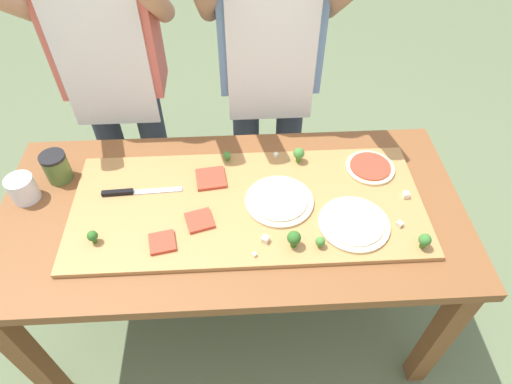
{
  "coord_description": "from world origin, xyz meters",
  "views": [
    {
      "loc": [
        0.03,
        -1.0,
        1.94
      ],
      "look_at": [
        0.09,
        0.04,
        0.8
      ],
      "focal_mm": 30.64,
      "sensor_mm": 36.0,
      "label": 1
    }
  ],
  "objects_px": {
    "cheese_crumble_d": "(406,195)",
    "pizza_slice_far_left": "(162,242)",
    "prep_table": "(233,226)",
    "pizza_whole_tomato_red": "(370,167)",
    "cook_left": "(112,66)",
    "pizza_slice_near_right": "(211,178)",
    "cheese_crumble_a": "(254,254)",
    "chefs_knife": "(131,192)",
    "sauce_jar": "(56,167)",
    "broccoli_floret_back_right": "(320,242)",
    "pizza_whole_white_garlic": "(354,223)",
    "cheese_crumble_c": "(276,155)",
    "broccoli_floret_front_left": "(227,156)",
    "pizza_whole_cheese_artichoke": "(279,200)",
    "broccoli_floret_center_right": "(299,154)",
    "broccoli_floret_back_left": "(93,236)",
    "cheese_crumble_e": "(265,239)",
    "pizza_slice_near_left": "(199,220)",
    "broccoli_floret_front_right": "(425,240)",
    "flour_cup": "(23,190)",
    "cook_right": "(269,61)",
    "broccoli_floret_front_mid": "(294,238)",
    "cheese_crumble_b": "(400,224)"
  },
  "relations": [
    {
      "from": "cook_left",
      "to": "cheese_crumble_d",
      "type": "bearing_deg",
      "value": -28.23
    },
    {
      "from": "pizza_whole_white_garlic",
      "to": "broccoli_floret_center_right",
      "type": "height_order",
      "value": "broccoli_floret_center_right"
    },
    {
      "from": "pizza_slice_near_left",
      "to": "cheese_crumble_a",
      "type": "distance_m",
      "value": 0.23
    },
    {
      "from": "broccoli_floret_back_right",
      "to": "pizza_whole_white_garlic",
      "type": "bearing_deg",
      "value": 32.34
    },
    {
      "from": "pizza_whole_tomato_red",
      "to": "cheese_crumble_e",
      "type": "xyz_separation_m",
      "value": [
        -0.41,
        -0.31,
        0.0
      ]
    },
    {
      "from": "cheese_crumble_a",
      "to": "flour_cup",
      "type": "distance_m",
      "value": 0.85
    },
    {
      "from": "broccoli_floret_center_right",
      "to": "broccoli_floret_back_left",
      "type": "xyz_separation_m",
      "value": [
        -0.7,
        -0.34,
        -0.01
      ]
    },
    {
      "from": "pizza_whole_white_garlic",
      "to": "cook_right",
      "type": "distance_m",
      "value": 0.76
    },
    {
      "from": "broccoli_floret_center_right",
      "to": "flour_cup",
      "type": "distance_m",
      "value": 0.99
    },
    {
      "from": "broccoli_floret_front_left",
      "to": "flour_cup",
      "type": "xyz_separation_m",
      "value": [
        -0.72,
        -0.14,
        0.0
      ]
    },
    {
      "from": "pizza_slice_far_left",
      "to": "cheese_crumble_a",
      "type": "relative_size",
      "value": 6.77
    },
    {
      "from": "pizza_slice_near_right",
      "to": "cheese_crumble_b",
      "type": "height_order",
      "value": "cheese_crumble_b"
    },
    {
      "from": "chefs_knife",
      "to": "broccoli_floret_front_right",
      "type": "height_order",
      "value": "broccoli_floret_front_right"
    },
    {
      "from": "chefs_knife",
      "to": "cheese_crumble_a",
      "type": "height_order",
      "value": "chefs_knife"
    },
    {
      "from": "prep_table",
      "to": "pizza_slice_near_left",
      "type": "distance_m",
      "value": 0.18
    },
    {
      "from": "pizza_whole_white_garlic",
      "to": "cheese_crumble_a",
      "type": "height_order",
      "value": "pizza_whole_white_garlic"
    },
    {
      "from": "broccoli_floret_front_left",
      "to": "cheese_crumble_d",
      "type": "relative_size",
      "value": 1.85
    },
    {
      "from": "cheese_crumble_e",
      "to": "cook_left",
      "type": "xyz_separation_m",
      "value": [
        -0.57,
        0.74,
        0.19
      ]
    },
    {
      "from": "cheese_crumble_d",
      "to": "pizza_slice_far_left",
      "type": "bearing_deg",
      "value": -169.36
    },
    {
      "from": "cheese_crumble_c",
      "to": "sauce_jar",
      "type": "distance_m",
      "value": 0.81
    },
    {
      "from": "pizza_slice_near_left",
      "to": "broccoli_floret_back_left",
      "type": "bearing_deg",
      "value": -168.96
    },
    {
      "from": "pizza_slice_far_left",
      "to": "cheese_crumble_e",
      "type": "relative_size",
      "value": 3.85
    },
    {
      "from": "chefs_knife",
      "to": "cheese_crumble_b",
      "type": "xyz_separation_m",
      "value": [
        0.91,
        -0.2,
        0.0
      ]
    },
    {
      "from": "cheese_crumble_c",
      "to": "cook_right",
      "type": "xyz_separation_m",
      "value": [
        -0.0,
        0.34,
        0.2
      ]
    },
    {
      "from": "pizza_slice_near_left",
      "to": "cheese_crumble_e",
      "type": "bearing_deg",
      "value": -23.35
    },
    {
      "from": "pizza_slice_near_left",
      "to": "cook_right",
      "type": "distance_m",
      "value": 0.73
    },
    {
      "from": "sauce_jar",
      "to": "pizza_whole_cheese_artichoke",
      "type": "bearing_deg",
      "value": -12.41
    },
    {
      "from": "cheese_crumble_e",
      "to": "flour_cup",
      "type": "bearing_deg",
      "value": 163.3
    },
    {
      "from": "broccoli_floret_front_right",
      "to": "flour_cup",
      "type": "xyz_separation_m",
      "value": [
        -1.33,
        0.3,
        -0.01
      ]
    },
    {
      "from": "pizza_whole_cheese_artichoke",
      "to": "pizza_whole_tomato_red",
      "type": "height_order",
      "value": "same"
    },
    {
      "from": "prep_table",
      "to": "pizza_whole_tomato_red",
      "type": "xyz_separation_m",
      "value": [
        0.52,
        0.15,
        0.13
      ]
    },
    {
      "from": "pizza_whole_white_garlic",
      "to": "broccoli_floret_back_left",
      "type": "distance_m",
      "value": 0.85
    },
    {
      "from": "pizza_whole_cheese_artichoke",
      "to": "cook_left",
      "type": "bearing_deg",
      "value": 137.46
    },
    {
      "from": "prep_table",
      "to": "flour_cup",
      "type": "bearing_deg",
      "value": 173.36
    },
    {
      "from": "chefs_knife",
      "to": "cheese_crumble_c",
      "type": "height_order",
      "value": "chefs_knife"
    },
    {
      "from": "cheese_crumble_a",
      "to": "cheese_crumble_e",
      "type": "xyz_separation_m",
      "value": [
        0.04,
        0.05,
        0.0
      ]
    },
    {
      "from": "pizza_whole_tomato_red",
      "to": "cook_left",
      "type": "relative_size",
      "value": 0.11
    },
    {
      "from": "pizza_slice_near_right",
      "to": "sauce_jar",
      "type": "height_order",
      "value": "sauce_jar"
    },
    {
      "from": "prep_table",
      "to": "cook_right",
      "type": "bearing_deg",
      "value": 73.57
    },
    {
      "from": "cheese_crumble_a",
      "to": "cheese_crumble_c",
      "type": "bearing_deg",
      "value": 76.81
    },
    {
      "from": "broccoli_floret_back_left",
      "to": "sauce_jar",
      "type": "height_order",
      "value": "sauce_jar"
    },
    {
      "from": "pizza_slice_near_left",
      "to": "cheese_crumble_b",
      "type": "height_order",
      "value": "cheese_crumble_b"
    },
    {
      "from": "broccoli_floret_front_mid",
      "to": "cheese_crumble_a",
      "type": "distance_m",
      "value": 0.13
    },
    {
      "from": "chefs_knife",
      "to": "sauce_jar",
      "type": "xyz_separation_m",
      "value": [
        -0.28,
        0.11,
        0.03
      ]
    },
    {
      "from": "pizza_slice_near_left",
      "to": "broccoli_floret_center_right",
      "type": "relative_size",
      "value": 1.42
    },
    {
      "from": "pizza_slice_near_right",
      "to": "cheese_crumble_a",
      "type": "bearing_deg",
      "value": -67.45
    },
    {
      "from": "pizza_slice_far_left",
      "to": "cheese_crumble_d",
      "type": "bearing_deg",
      "value": 10.64
    },
    {
      "from": "pizza_whole_white_garlic",
      "to": "pizza_slice_near_left",
      "type": "xyz_separation_m",
      "value": [
        -0.51,
        0.04,
        -0.0
      ]
    },
    {
      "from": "pizza_whole_white_garlic",
      "to": "cheese_crumble_d",
      "type": "height_order",
      "value": "cheese_crumble_d"
    },
    {
      "from": "pizza_slice_near_right",
      "to": "broccoli_floret_front_left",
      "type": "relative_size",
      "value": 2.69
    }
  ]
}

